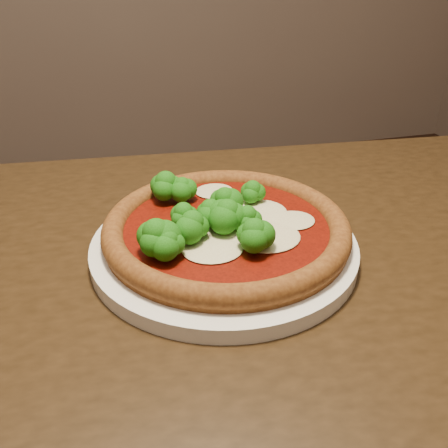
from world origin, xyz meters
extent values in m
cube|color=black|center=(0.00, -0.14, 0.73)|extent=(1.38, 0.87, 0.04)
cylinder|color=white|center=(0.05, -0.09, 0.76)|extent=(0.31, 0.31, 0.02)
cylinder|color=brown|center=(0.05, -0.08, 0.77)|extent=(0.28, 0.28, 0.01)
torus|color=brown|center=(0.05, -0.08, 0.78)|extent=(0.29, 0.29, 0.03)
cylinder|color=#670E04|center=(0.05, -0.08, 0.78)|extent=(0.24, 0.24, 0.00)
ellipsoid|color=beige|center=(0.06, -0.08, 0.78)|extent=(0.10, 0.09, 0.01)
ellipsoid|color=beige|center=(0.02, -0.13, 0.78)|extent=(0.07, 0.06, 0.01)
ellipsoid|color=beige|center=(0.10, -0.06, 0.78)|extent=(0.08, 0.07, 0.01)
ellipsoid|color=beige|center=(0.06, 0.01, 0.78)|extent=(0.05, 0.05, 0.00)
ellipsoid|color=beige|center=(0.13, -0.09, 0.78)|extent=(0.05, 0.05, 0.00)
ellipsoid|color=beige|center=(0.08, -0.04, 0.78)|extent=(0.07, 0.06, 0.01)
ellipsoid|color=beige|center=(0.09, -0.12, 0.78)|extent=(0.08, 0.07, 0.01)
ellipsoid|color=#258A16|center=(0.07, -0.10, 0.80)|extent=(0.04, 0.04, 0.03)
ellipsoid|color=#258A16|center=(0.03, -0.08, 0.80)|extent=(0.04, 0.04, 0.03)
ellipsoid|color=#258A16|center=(0.07, -0.14, 0.81)|extent=(0.05, 0.05, 0.04)
ellipsoid|color=#258A16|center=(0.05, -0.10, 0.81)|extent=(0.05, 0.05, 0.04)
ellipsoid|color=#258A16|center=(-0.03, -0.14, 0.80)|extent=(0.04, 0.04, 0.03)
ellipsoid|color=#258A16|center=(0.01, -0.01, 0.80)|extent=(0.04, 0.04, 0.03)
ellipsoid|color=#258A16|center=(0.10, -0.04, 0.80)|extent=(0.04, 0.04, 0.03)
ellipsoid|color=#258A16|center=(0.00, 0.00, 0.81)|extent=(0.05, 0.05, 0.04)
ellipsoid|color=#258A16|center=(0.01, -0.11, 0.81)|extent=(0.04, 0.04, 0.04)
ellipsoid|color=#258A16|center=(0.06, -0.06, 0.81)|extent=(0.04, 0.04, 0.04)
ellipsoid|color=#258A16|center=(-0.04, -0.13, 0.81)|extent=(0.05, 0.05, 0.04)
ellipsoid|color=#258A16|center=(0.00, -0.08, 0.80)|extent=(0.04, 0.04, 0.03)
camera|label=1|loc=(-0.08, -0.57, 1.08)|focal=40.00mm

